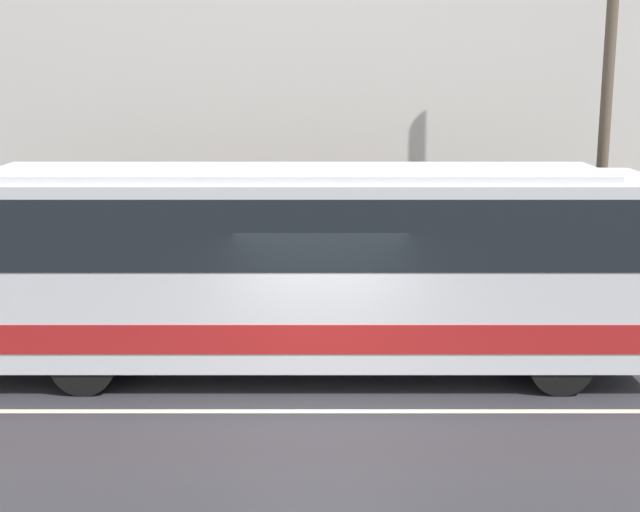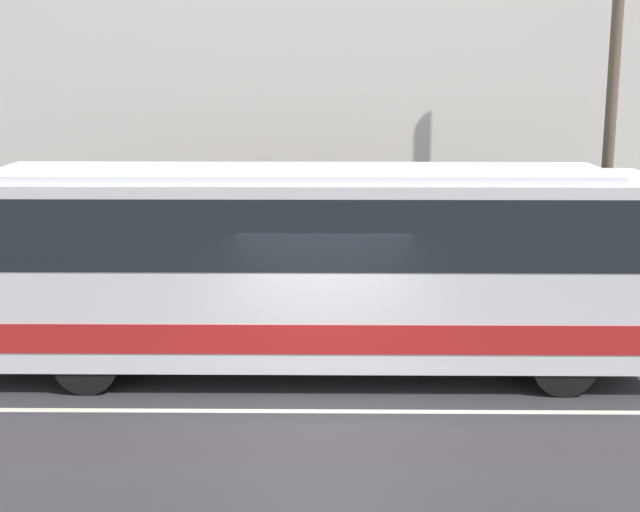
{
  "view_description": "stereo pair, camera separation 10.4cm",
  "coord_description": "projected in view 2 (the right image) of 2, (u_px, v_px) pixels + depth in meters",
  "views": [
    {
      "loc": [
        -0.02,
        -11.99,
        4.84
      ],
      "look_at": [
        -0.06,
        1.79,
        1.9
      ],
      "focal_mm": 50.0,
      "sensor_mm": 36.0,
      "label": 1
    },
    {
      "loc": [
        0.09,
        -11.99,
        4.84
      ],
      "look_at": [
        -0.06,
        1.79,
        1.9
      ],
      "focal_mm": 50.0,
      "sensor_mm": 36.0,
      "label": 2
    }
  ],
  "objects": [
    {
      "name": "utility_pole_near",
      "position": [
        613.0,
        87.0,
        16.22
      ],
      "size": [
        0.21,
        0.21,
        8.68
      ],
      "color": "brown",
      "rests_on": "sidewalk"
    },
    {
      "name": "lane_stripe",
      "position": [
        323.0,
        411.0,
        12.74
      ],
      "size": [
        54.0,
        0.14,
        0.01
      ],
      "color": "beige",
      "rests_on": "ground_plane"
    },
    {
      "name": "building_facade",
      "position": [
        326.0,
        79.0,
        18.62
      ],
      "size": [
        60.0,
        0.35,
        9.5
      ],
      "color": "silver",
      "rests_on": "ground_plane"
    },
    {
      "name": "ground_plane",
      "position": [
        323.0,
        411.0,
        12.74
      ],
      "size": [
        60.0,
        60.0,
        0.0
      ],
      "primitive_type": "plane",
      "color": "#333338"
    },
    {
      "name": "transit_bus",
      "position": [
        300.0,
        259.0,
        14.11
      ],
      "size": [
        11.17,
        2.5,
        3.28
      ],
      "color": "silver",
      "rests_on": "ground_plane"
    },
    {
      "name": "sidewalk",
      "position": [
        325.0,
        307.0,
        18.03
      ],
      "size": [
        60.0,
        2.85,
        0.13
      ],
      "color": "gray",
      "rests_on": "ground_plane"
    }
  ]
}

